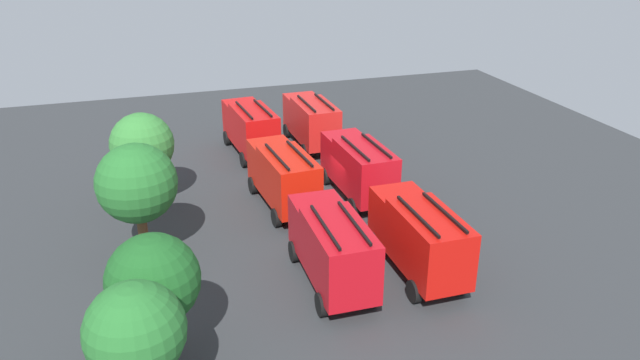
{
  "coord_description": "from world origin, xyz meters",
  "views": [
    {
      "loc": [
        -33.24,
        10.56,
        16.67
      ],
      "look_at": [
        0.0,
        0.0,
        1.4
      ],
      "focal_mm": 34.42,
      "sensor_mm": 36.0,
      "label": 1
    }
  ],
  "objects_px": {
    "fire_truck_0": "(419,235)",
    "fire_truck_5": "(250,127)",
    "fire_truck_4": "(283,175)",
    "firefighter_1": "(327,111)",
    "fire_truck_1": "(358,166)",
    "tree_2": "(137,184)",
    "firefighter_0": "(419,211)",
    "fire_truck_3": "(332,245)",
    "fire_truck_2": "(311,120)",
    "tree_1": "(153,280)",
    "traffic_cone_0": "(333,168)",
    "tree_0": "(135,331)",
    "tree_3": "(142,145)"
  },
  "relations": [
    {
      "from": "fire_truck_0",
      "to": "fire_truck_5",
      "type": "distance_m",
      "value": 19.3
    },
    {
      "from": "fire_truck_4",
      "to": "firefighter_1",
      "type": "bearing_deg",
      "value": -31.41
    },
    {
      "from": "fire_truck_0",
      "to": "fire_truck_1",
      "type": "height_order",
      "value": "same"
    },
    {
      "from": "fire_truck_1",
      "to": "tree_2",
      "type": "xyz_separation_m",
      "value": [
        -3.56,
        13.24,
        2.09
      ]
    },
    {
      "from": "fire_truck_0",
      "to": "fire_truck_5",
      "type": "bearing_deg",
      "value": 13.79
    },
    {
      "from": "fire_truck_0",
      "to": "fire_truck_4",
      "type": "xyz_separation_m",
      "value": [
        9.31,
        4.47,
        0.0
      ]
    },
    {
      "from": "firefighter_0",
      "to": "tree_2",
      "type": "bearing_deg",
      "value": -54.0
    },
    {
      "from": "firefighter_0",
      "to": "tree_2",
      "type": "relative_size",
      "value": 0.26
    },
    {
      "from": "fire_truck_3",
      "to": "tree_2",
      "type": "bearing_deg",
      "value": 58.52
    },
    {
      "from": "fire_truck_1",
      "to": "fire_truck_2",
      "type": "bearing_deg",
      "value": -0.92
    },
    {
      "from": "fire_truck_5",
      "to": "tree_1",
      "type": "height_order",
      "value": "tree_1"
    },
    {
      "from": "fire_truck_5",
      "to": "firefighter_1",
      "type": "relative_size",
      "value": 4.45
    },
    {
      "from": "fire_truck_2",
      "to": "tree_2",
      "type": "xyz_separation_m",
      "value": [
        -13.31,
        13.12,
        2.09
      ]
    },
    {
      "from": "fire_truck_2",
      "to": "tree_2",
      "type": "distance_m",
      "value": 18.8
    },
    {
      "from": "fire_truck_0",
      "to": "firefighter_1",
      "type": "distance_m",
      "value": 24.9
    },
    {
      "from": "firefighter_0",
      "to": "fire_truck_5",
      "type": "bearing_deg",
      "value": -114.23
    },
    {
      "from": "firefighter_1",
      "to": "fire_truck_0",
      "type": "bearing_deg",
      "value": 54.6
    },
    {
      "from": "fire_truck_0",
      "to": "fire_truck_1",
      "type": "bearing_deg",
      "value": -1.9
    },
    {
      "from": "fire_truck_1",
      "to": "traffic_cone_0",
      "type": "relative_size",
      "value": 11.11
    },
    {
      "from": "fire_truck_0",
      "to": "traffic_cone_0",
      "type": "bearing_deg",
      "value": -0.63
    },
    {
      "from": "tree_0",
      "to": "tree_2",
      "type": "xyz_separation_m",
      "value": [
        11.35,
        -0.57,
        0.59
      ]
    },
    {
      "from": "fire_truck_3",
      "to": "traffic_cone_0",
      "type": "distance_m",
      "value": 14.2
    },
    {
      "from": "fire_truck_5",
      "to": "traffic_cone_0",
      "type": "xyz_separation_m",
      "value": [
        -5.16,
        -4.73,
        -1.83
      ]
    },
    {
      "from": "fire_truck_3",
      "to": "fire_truck_5",
      "type": "relative_size",
      "value": 0.98
    },
    {
      "from": "tree_1",
      "to": "tree_2",
      "type": "relative_size",
      "value": 0.89
    },
    {
      "from": "fire_truck_4",
      "to": "tree_1",
      "type": "relative_size",
      "value": 1.3
    },
    {
      "from": "fire_truck_2",
      "to": "tree_0",
      "type": "bearing_deg",
      "value": 150.06
    },
    {
      "from": "fire_truck_4",
      "to": "tree_2",
      "type": "bearing_deg",
      "value": 109.26
    },
    {
      "from": "firefighter_1",
      "to": "fire_truck_3",
      "type": "bearing_deg",
      "value": 44.71
    },
    {
      "from": "fire_truck_5",
      "to": "tree_1",
      "type": "xyz_separation_m",
      "value": [
        -21.65,
        8.16,
        1.65
      ]
    },
    {
      "from": "firefighter_0",
      "to": "firefighter_1",
      "type": "height_order",
      "value": "firefighter_0"
    },
    {
      "from": "fire_truck_1",
      "to": "tree_3",
      "type": "relative_size",
      "value": 1.24
    },
    {
      "from": "fire_truck_0",
      "to": "tree_1",
      "type": "bearing_deg",
      "value": 103.09
    },
    {
      "from": "tree_3",
      "to": "tree_1",
      "type": "bearing_deg",
      "value": 178.78
    },
    {
      "from": "fire_truck_3",
      "to": "tree_3",
      "type": "height_order",
      "value": "tree_3"
    },
    {
      "from": "fire_truck_2",
      "to": "fire_truck_3",
      "type": "height_order",
      "value": "same"
    },
    {
      "from": "fire_truck_1",
      "to": "tree_2",
      "type": "height_order",
      "value": "tree_2"
    },
    {
      "from": "fire_truck_4",
      "to": "firefighter_0",
      "type": "relative_size",
      "value": 4.44
    },
    {
      "from": "firefighter_0",
      "to": "firefighter_1",
      "type": "distance_m",
      "value": 20.09
    },
    {
      "from": "fire_truck_4",
      "to": "fire_truck_5",
      "type": "xyz_separation_m",
      "value": [
        9.45,
        0.05,
        0.0
      ]
    },
    {
      "from": "fire_truck_5",
      "to": "tree_1",
      "type": "distance_m",
      "value": 23.2
    },
    {
      "from": "fire_truck_0",
      "to": "tree_2",
      "type": "relative_size",
      "value": 1.14
    },
    {
      "from": "firefighter_0",
      "to": "traffic_cone_0",
      "type": "xyz_separation_m",
      "value": [
        9.03,
        2.11,
        -0.6
      ]
    },
    {
      "from": "fire_truck_0",
      "to": "fire_truck_1",
      "type": "relative_size",
      "value": 0.99
    },
    {
      "from": "fire_truck_2",
      "to": "firefighter_1",
      "type": "height_order",
      "value": "fire_truck_2"
    },
    {
      "from": "fire_truck_0",
      "to": "tree_1",
      "type": "distance_m",
      "value": 13.11
    },
    {
      "from": "fire_truck_1",
      "to": "firefighter_0",
      "type": "xyz_separation_m",
      "value": [
        -4.64,
        -1.97,
        -1.23
      ]
    },
    {
      "from": "tree_1",
      "to": "fire_truck_4",
      "type": "bearing_deg",
      "value": -33.94
    },
    {
      "from": "fire_truck_3",
      "to": "tree_3",
      "type": "bearing_deg",
      "value": 34.59
    },
    {
      "from": "fire_truck_1",
      "to": "fire_truck_2",
      "type": "relative_size",
      "value": 1.0
    }
  ]
}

